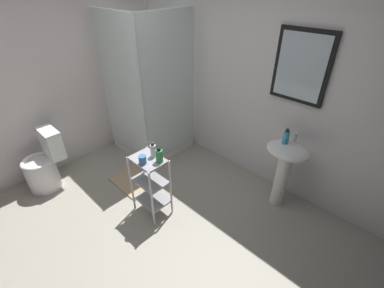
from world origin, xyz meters
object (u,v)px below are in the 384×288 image
at_px(pedestal_sink, 285,163).
at_px(bath_mat, 133,182).
at_px(storage_cart, 150,182).
at_px(hand_soap_bottle, 286,137).
at_px(lotion_bottle_white, 153,150).
at_px(shower_stall, 151,123).
at_px(toilet, 44,166).
at_px(body_wash_bottle_green, 159,156).
at_px(rinse_cup, 143,160).

height_order(pedestal_sink, bath_mat, pedestal_sink).
distance_m(storage_cart, hand_soap_bottle, 1.51).
bearing_deg(lotion_bottle_white, shower_stall, 143.89).
distance_m(toilet, lotion_bottle_white, 1.58).
xyz_separation_m(toilet, body_wash_bottle_green, (1.43, 0.70, 0.50)).
relative_size(shower_stall, storage_cart, 2.70).
height_order(storage_cart, lotion_bottle_white, lotion_bottle_white).
distance_m(pedestal_sink, lotion_bottle_white, 1.44).
distance_m(lotion_bottle_white, rinse_cup, 0.16).
bearing_deg(pedestal_sink, storage_cart, -130.47).
relative_size(pedestal_sink, toilet, 1.07).
height_order(lotion_bottle_white, rinse_cup, lotion_bottle_white).
relative_size(storage_cart, hand_soap_bottle, 4.35).
relative_size(hand_soap_bottle, rinse_cup, 1.92).
bearing_deg(hand_soap_bottle, bath_mat, -145.91).
bearing_deg(body_wash_bottle_green, bath_mat, 174.11).
xyz_separation_m(toilet, lotion_bottle_white, (1.31, 0.72, 0.50)).
bearing_deg(lotion_bottle_white, bath_mat, 174.72).
relative_size(shower_stall, toilet, 2.63).
distance_m(hand_soap_bottle, bath_mat, 1.99).
relative_size(toilet, hand_soap_bottle, 4.47).
relative_size(shower_stall, pedestal_sink, 2.47).
bearing_deg(storage_cart, bath_mat, 167.60).
height_order(toilet, bath_mat, toilet).
distance_m(storage_cart, lotion_bottle_white, 0.38).
distance_m(pedestal_sink, toilet, 2.89).
bearing_deg(bath_mat, lotion_bottle_white, -5.28).
height_order(shower_stall, lotion_bottle_white, shower_stall).
xyz_separation_m(hand_soap_bottle, lotion_bottle_white, (-0.90, -1.06, -0.07)).
relative_size(body_wash_bottle_green, rinse_cup, 1.88).
bearing_deg(toilet, bath_mat, 46.74).
distance_m(hand_soap_bottle, body_wash_bottle_green, 1.33).
bearing_deg(toilet, rinse_cup, 23.06).
distance_m(hand_soap_bottle, rinse_cup, 1.50).
xyz_separation_m(hand_soap_bottle, bath_mat, (-1.48, -1.00, -0.88)).
xyz_separation_m(body_wash_bottle_green, rinse_cup, (-0.10, -0.13, -0.03)).
xyz_separation_m(hand_soap_bottle, body_wash_bottle_green, (-0.78, -1.08, -0.07)).
height_order(rinse_cup, bath_mat, rinse_cup).
xyz_separation_m(shower_stall, body_wash_bottle_green, (1.13, -0.76, 0.35)).
height_order(storage_cart, hand_soap_bottle, hand_soap_bottle).
relative_size(pedestal_sink, storage_cart, 1.09).
distance_m(shower_stall, rinse_cup, 1.41).
relative_size(hand_soap_bottle, body_wash_bottle_green, 1.02).
distance_m(lotion_bottle_white, body_wash_bottle_green, 0.12).
distance_m(pedestal_sink, storage_cart, 1.48).
relative_size(storage_cart, rinse_cup, 8.34).
bearing_deg(rinse_cup, bath_mat, 161.12).
xyz_separation_m(toilet, hand_soap_bottle, (2.21, 1.78, 0.57)).
bearing_deg(rinse_cup, pedestal_sink, 52.14).
height_order(toilet, storage_cart, toilet).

